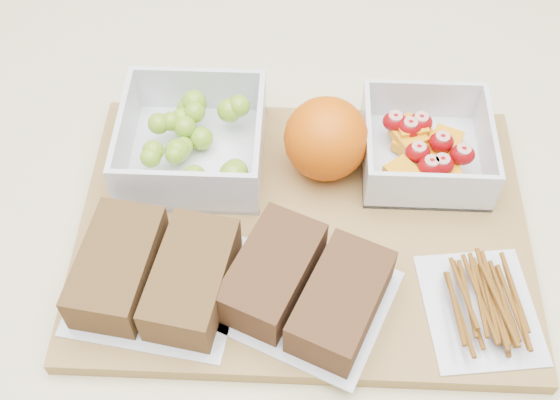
# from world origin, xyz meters

# --- Properties ---
(counter) EXTENTS (1.20, 0.90, 0.90)m
(counter) POSITION_xyz_m (0.00, 0.00, 0.45)
(counter) COLOR beige
(counter) RESTS_ON ground
(cutting_board) EXTENTS (0.42, 0.30, 0.02)m
(cutting_board) POSITION_xyz_m (0.00, -0.02, 0.91)
(cutting_board) COLOR #9F7B42
(cutting_board) RESTS_ON counter
(grape_container) EXTENTS (0.14, 0.14, 0.06)m
(grape_container) POSITION_xyz_m (-0.10, 0.06, 0.94)
(grape_container) COLOR silver
(grape_container) RESTS_ON cutting_board
(fruit_container) EXTENTS (0.12, 0.12, 0.05)m
(fruit_container) POSITION_xyz_m (0.12, 0.06, 0.94)
(fruit_container) COLOR silver
(fruit_container) RESTS_ON cutting_board
(orange) EXTENTS (0.08, 0.08, 0.08)m
(orange) POSITION_xyz_m (0.02, 0.05, 0.96)
(orange) COLOR #D95705
(orange) RESTS_ON cutting_board
(sandwich_bag_left) EXTENTS (0.16, 0.15, 0.04)m
(sandwich_bag_left) POSITION_xyz_m (-0.12, -0.09, 0.94)
(sandwich_bag_left) COLOR silver
(sandwich_bag_left) RESTS_ON cutting_board
(sandwich_bag_center) EXTENTS (0.18, 0.17, 0.04)m
(sandwich_bag_center) POSITION_xyz_m (0.01, -0.10, 0.94)
(sandwich_bag_center) COLOR silver
(sandwich_bag_center) RESTS_ON cutting_board
(pretzel_bag) EXTENTS (0.11, 0.12, 0.03)m
(pretzel_bag) POSITION_xyz_m (0.16, -0.10, 0.93)
(pretzel_bag) COLOR silver
(pretzel_bag) RESTS_ON cutting_board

